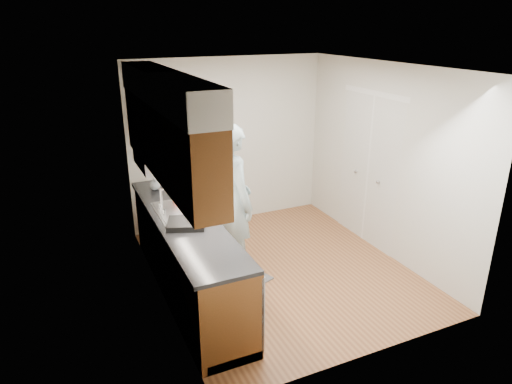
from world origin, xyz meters
TOP-DOWN VIEW (x-y plane):
  - floor at (0.00, 0.00)m, footprint 3.50×3.50m
  - ceiling at (0.00, 0.00)m, footprint 3.50×3.50m
  - wall_left at (-1.50, 0.00)m, footprint 0.02×3.50m
  - wall_right at (1.50, 0.00)m, footprint 0.02×3.50m
  - wall_back at (0.00, 1.75)m, footprint 3.00×0.02m
  - counter at (-1.20, -0.00)m, footprint 0.64×2.80m
  - upper_cabinets at (-1.33, 0.05)m, footprint 0.47×2.80m
  - closet_door at (1.49, 0.30)m, footprint 0.02×1.22m
  - floor_mat at (-0.57, 0.15)m, footprint 0.78×0.99m
  - person at (-0.57, 0.15)m, footprint 0.58×0.80m
  - soap_bottle_a at (-1.14, 0.57)m, footprint 0.14×0.14m
  - soap_bottle_b at (-1.04, 0.77)m, footprint 0.11×0.11m
  - soap_bottle_c at (-1.30, 1.01)m, footprint 0.19×0.19m
  - soda_can at (-1.17, 0.54)m, footprint 0.08×0.08m
  - dish_rack at (-1.25, -0.23)m, footprint 0.47×0.44m

SIDE VIEW (x-z plane):
  - floor at x=0.00m, z-range 0.00..0.00m
  - floor_mat at x=-0.57m, z-range 0.00..0.02m
  - counter at x=-1.20m, z-range -0.16..1.14m
  - dish_rack at x=-1.25m, z-range 0.94..1.00m
  - soda_can at x=-1.17m, z-range 0.94..1.07m
  - closet_door at x=1.49m, z-range 0.00..2.05m
  - soap_bottle_c at x=-1.30m, z-range 0.94..1.12m
  - soap_bottle_b at x=-1.04m, z-range 0.94..1.15m
  - soap_bottle_a at x=-1.14m, z-range 0.94..1.21m
  - person at x=-0.57m, z-range 0.02..2.15m
  - wall_left at x=-1.50m, z-range 0.00..2.50m
  - wall_right at x=1.50m, z-range 0.00..2.50m
  - wall_back at x=0.00m, z-range 0.00..2.50m
  - upper_cabinets at x=-1.33m, z-range 1.34..2.55m
  - ceiling at x=0.00m, z-range 2.50..2.50m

